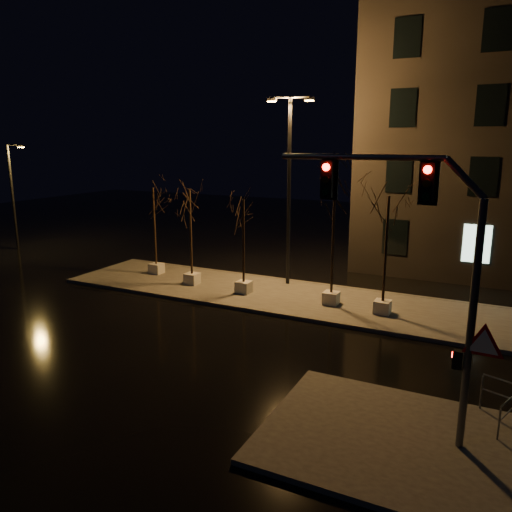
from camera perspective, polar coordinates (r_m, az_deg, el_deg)
The scene contains 11 objects.
ground at distance 18.55m, azimuth -4.71°, elevation -9.72°, with size 90.00×90.00×0.00m, color black.
median at distance 23.56m, azimuth 2.82°, elevation -4.54°, with size 22.00×5.00×0.15m, color #43413C.
sidewalk_corner at distance 13.25m, azimuth 17.15°, elevation -19.84°, with size 7.00×5.00×0.15m, color #43413C.
tree_0 at distance 26.99m, azimuth -11.61°, elevation 5.49°, with size 1.80×1.80×4.77m.
tree_1 at distance 24.61m, azimuth -7.54°, elevation 5.12°, with size 1.80×1.80×4.87m.
tree_2 at distance 22.95m, azimuth -1.46°, elevation 4.10°, with size 1.80×1.80×4.57m.
tree_3 at distance 21.37m, azimuth 8.95°, elevation 6.28°, with size 1.80×1.80×6.02m.
tree_4 at distance 20.69m, azimuth 14.78°, elevation 3.66°, with size 1.80×1.80×5.01m.
traffic_signal_mast at distance 11.89m, azimuth 18.79°, elevation -0.28°, with size 5.48×0.38×6.70m.
streetlight_main at distance 24.42m, azimuth 3.80°, elevation 8.76°, with size 2.26×0.63×9.06m.
streetlight_far at distance 37.18m, azimuth -25.98°, elevation 6.54°, with size 1.37×0.45×7.00m.
Camera 1 is at (8.90, -14.64, 7.11)m, focal length 35.00 mm.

